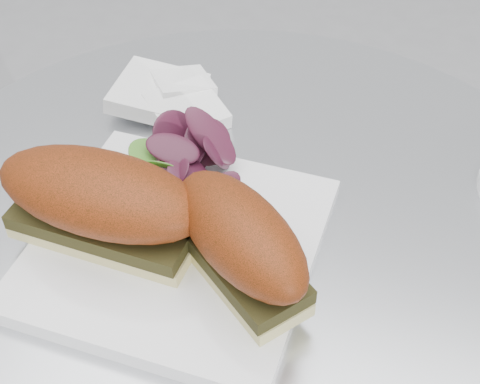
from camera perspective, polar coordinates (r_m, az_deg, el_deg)
name	(u,v)px	position (r m, az deg, el deg)	size (l,w,h in m)	color
table	(239,371)	(0.80, -0.07, -15.04)	(0.70, 0.70, 0.73)	silver
plate	(177,245)	(0.59, -5.41, -4.54)	(0.24, 0.24, 0.02)	white
sandwich_left	(101,201)	(0.56, -11.76, -0.72)	(0.19, 0.09, 0.08)	#D7CD86
sandwich_right	(240,241)	(0.52, 0.03, -4.22)	(0.16, 0.15, 0.08)	#D7CD86
salad	(180,161)	(0.62, -5.11, 2.67)	(0.13, 0.13, 0.05)	#55922F
napkin	(173,106)	(0.74, -5.75, 7.30)	(0.12, 0.12, 0.02)	white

